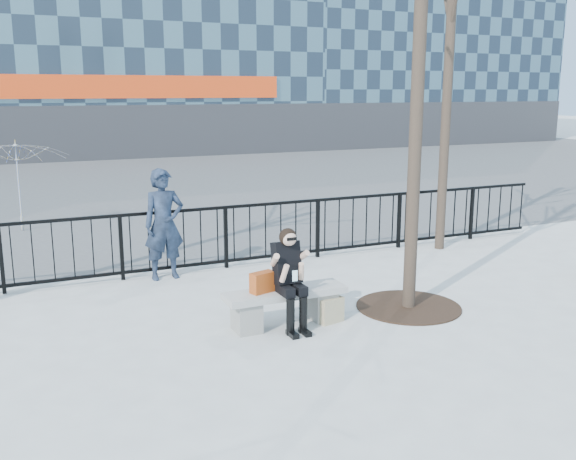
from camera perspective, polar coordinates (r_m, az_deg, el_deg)
name	(u,v)px	position (r m, az deg, el deg)	size (l,w,h in m)	color
ground	(285,325)	(8.66, -0.24, -8.41)	(120.00, 120.00, 0.00)	#A2A19C
street_surface	(107,181)	(22.84, -15.81, 4.18)	(60.00, 23.00, 0.01)	#474747
railing	(215,238)	(11.19, -6.52, -0.72)	(14.00, 0.06, 1.10)	black
tree_grate	(408,307)	(9.46, 10.65, -6.71)	(1.50, 1.50, 0.02)	black
bench_main	(285,303)	(8.56, -0.24, -6.52)	(1.65, 0.46, 0.49)	slate
seated_woman	(290,280)	(8.30, 0.21, -4.44)	(0.50, 0.64, 1.34)	black
handbag	(263,282)	(8.36, -2.27, -4.66)	(0.33, 0.15, 0.27)	#A23F13
shopping_bag	(331,311)	(8.70, 3.88, -7.16)	(0.36, 0.13, 0.34)	beige
standing_man	(164,224)	(10.69, -10.96, 0.50)	(0.67, 0.44, 1.83)	black
vendor_umbrella	(19,186)	(15.21, -22.81, 3.61)	(2.20, 2.25, 2.02)	yellow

